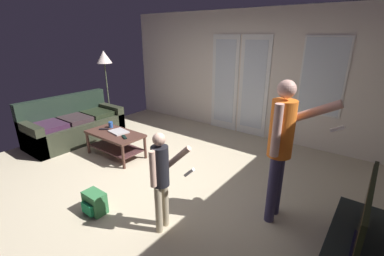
{
  "coord_description": "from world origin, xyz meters",
  "views": [
    {
      "loc": [
        2.6,
        -2.49,
        2.11
      ],
      "look_at": [
        0.75,
        -0.05,
        1.01
      ],
      "focal_mm": 24.61,
      "sensor_mm": 36.0,
      "label": 1
    }
  ],
  "objects_px": {
    "person_adult": "(282,141)",
    "laptop_closed": "(119,132)",
    "coffee_table": "(115,139)",
    "tv_remote_black": "(104,129)",
    "person_child": "(161,174)",
    "floor_lamp": "(104,61)",
    "backpack": "(94,203)",
    "dvd_remote_slim": "(124,137)",
    "leather_couch": "(74,126)",
    "flat_screen_tv": "(364,218)",
    "cup_near_edge": "(111,125)"
  },
  "relations": [
    {
      "from": "person_child",
      "to": "backpack",
      "type": "relative_size",
      "value": 4.1
    },
    {
      "from": "coffee_table",
      "to": "tv_remote_black",
      "type": "height_order",
      "value": "tv_remote_black"
    },
    {
      "from": "person_child",
      "to": "coffee_table",
      "type": "bearing_deg",
      "value": 155.86
    },
    {
      "from": "person_adult",
      "to": "cup_near_edge",
      "type": "relative_size",
      "value": 15.21
    },
    {
      "from": "person_adult",
      "to": "laptop_closed",
      "type": "distance_m",
      "value": 2.94
    },
    {
      "from": "floor_lamp",
      "to": "dvd_remote_slim",
      "type": "height_order",
      "value": "floor_lamp"
    },
    {
      "from": "person_child",
      "to": "backpack",
      "type": "distance_m",
      "value": 1.09
    },
    {
      "from": "person_adult",
      "to": "floor_lamp",
      "type": "distance_m",
      "value": 4.66
    },
    {
      "from": "laptop_closed",
      "to": "cup_near_edge",
      "type": "height_order",
      "value": "cup_near_edge"
    },
    {
      "from": "flat_screen_tv",
      "to": "tv_remote_black",
      "type": "relative_size",
      "value": 6.51
    },
    {
      "from": "leather_couch",
      "to": "cup_near_edge",
      "type": "relative_size",
      "value": 16.98
    },
    {
      "from": "person_adult",
      "to": "backpack",
      "type": "xyz_separation_m",
      "value": [
        -1.8,
        -1.26,
        -0.87
      ]
    },
    {
      "from": "leather_couch",
      "to": "floor_lamp",
      "type": "bearing_deg",
      "value": 104.5
    },
    {
      "from": "person_adult",
      "to": "cup_near_edge",
      "type": "distance_m",
      "value": 3.26
    },
    {
      "from": "flat_screen_tv",
      "to": "backpack",
      "type": "distance_m",
      "value": 2.85
    },
    {
      "from": "person_child",
      "to": "floor_lamp",
      "type": "xyz_separation_m",
      "value": [
        -3.59,
        1.96,
        0.82
      ]
    },
    {
      "from": "person_adult",
      "to": "backpack",
      "type": "distance_m",
      "value": 2.37
    },
    {
      "from": "floor_lamp",
      "to": "dvd_remote_slim",
      "type": "relative_size",
      "value": 10.31
    },
    {
      "from": "person_adult",
      "to": "laptop_closed",
      "type": "relative_size",
      "value": 5.05
    },
    {
      "from": "laptop_closed",
      "to": "person_adult",
      "type": "bearing_deg",
      "value": 8.5
    },
    {
      "from": "person_adult",
      "to": "dvd_remote_slim",
      "type": "distance_m",
      "value": 2.66
    },
    {
      "from": "backpack",
      "to": "laptop_closed",
      "type": "height_order",
      "value": "laptop_closed"
    },
    {
      "from": "person_adult",
      "to": "backpack",
      "type": "height_order",
      "value": "person_adult"
    },
    {
      "from": "tv_remote_black",
      "to": "leather_couch",
      "type": "bearing_deg",
      "value": 145.17
    },
    {
      "from": "leather_couch",
      "to": "coffee_table",
      "type": "xyz_separation_m",
      "value": [
        1.31,
        0.03,
        0.02
      ]
    },
    {
      "from": "backpack",
      "to": "dvd_remote_slim",
      "type": "height_order",
      "value": "dvd_remote_slim"
    },
    {
      "from": "coffee_table",
      "to": "tv_remote_black",
      "type": "xyz_separation_m",
      "value": [
        -0.28,
        -0.02,
        0.13
      ]
    },
    {
      "from": "backpack",
      "to": "cup_near_edge",
      "type": "relative_size",
      "value": 2.6
    },
    {
      "from": "leather_couch",
      "to": "flat_screen_tv",
      "type": "height_order",
      "value": "flat_screen_tv"
    },
    {
      "from": "backpack",
      "to": "dvd_remote_slim",
      "type": "distance_m",
      "value": 1.44
    },
    {
      "from": "coffee_table",
      "to": "backpack",
      "type": "height_order",
      "value": "coffee_table"
    },
    {
      "from": "backpack",
      "to": "dvd_remote_slim",
      "type": "bearing_deg",
      "value": 124.72
    },
    {
      "from": "person_child",
      "to": "floor_lamp",
      "type": "bearing_deg",
      "value": 151.44
    },
    {
      "from": "leather_couch",
      "to": "dvd_remote_slim",
      "type": "distance_m",
      "value": 1.64
    },
    {
      "from": "dvd_remote_slim",
      "to": "tv_remote_black",
      "type": "bearing_deg",
      "value": -158.34
    },
    {
      "from": "laptop_closed",
      "to": "tv_remote_black",
      "type": "xyz_separation_m",
      "value": [
        -0.32,
        -0.08,
        -0.0
      ]
    },
    {
      "from": "person_child",
      "to": "tv_remote_black",
      "type": "bearing_deg",
      "value": 159.0
    },
    {
      "from": "flat_screen_tv",
      "to": "floor_lamp",
      "type": "height_order",
      "value": "floor_lamp"
    },
    {
      "from": "flat_screen_tv",
      "to": "tv_remote_black",
      "type": "xyz_separation_m",
      "value": [
        -4.09,
        0.39,
        -0.24
      ]
    },
    {
      "from": "person_adult",
      "to": "person_child",
      "type": "xyz_separation_m",
      "value": [
        -0.93,
        -0.96,
        -0.3
      ]
    },
    {
      "from": "leather_couch",
      "to": "laptop_closed",
      "type": "relative_size",
      "value": 5.64
    },
    {
      "from": "floor_lamp",
      "to": "tv_remote_black",
      "type": "relative_size",
      "value": 10.31
    },
    {
      "from": "dvd_remote_slim",
      "to": "person_adult",
      "type": "bearing_deg",
      "value": 26.67
    },
    {
      "from": "cup_near_edge",
      "to": "dvd_remote_slim",
      "type": "height_order",
      "value": "cup_near_edge"
    },
    {
      "from": "person_adult",
      "to": "tv_remote_black",
      "type": "xyz_separation_m",
      "value": [
        -3.21,
        -0.08,
        -0.55
      ]
    },
    {
      "from": "flat_screen_tv",
      "to": "person_adult",
      "type": "bearing_deg",
      "value": 151.74
    },
    {
      "from": "laptop_closed",
      "to": "tv_remote_black",
      "type": "relative_size",
      "value": 1.95
    },
    {
      "from": "flat_screen_tv",
      "to": "floor_lamp",
      "type": "distance_m",
      "value": 5.65
    },
    {
      "from": "flat_screen_tv",
      "to": "coffee_table",
      "type": "bearing_deg",
      "value": 173.83
    },
    {
      "from": "coffee_table",
      "to": "laptop_closed",
      "type": "height_order",
      "value": "laptop_closed"
    }
  ]
}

